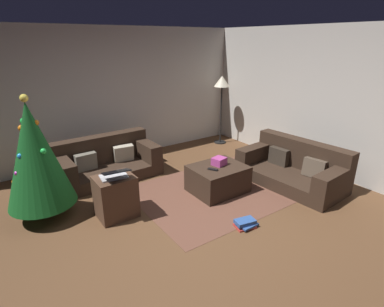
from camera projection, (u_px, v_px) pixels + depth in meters
The scene contains 14 objects.
ground_plane at pixel (192, 229), 4.02m from camera, with size 6.40×6.40×0.00m, color brown.
rear_partition at pixel (101, 96), 5.98m from camera, with size 6.40×0.12×2.60m, color beige.
corner_partition at pixel (341, 104), 5.25m from camera, with size 0.12×6.40×2.60m, color beige.
couch_left at pixel (106, 162), 5.48m from camera, with size 1.78×0.91×0.72m.
couch_right at pixel (294, 168), 5.25m from camera, with size 1.04×1.80×0.72m.
ottoman at pixel (218, 179), 4.97m from camera, with size 0.86×0.70×0.44m, color #332319.
gift_box at pixel (219, 161), 4.93m from camera, with size 0.20×0.18×0.12m, color #B23F8C.
tv_remote at pixel (213, 169), 4.75m from camera, with size 0.05×0.16×0.02m, color black.
christmas_tree at pixel (35, 155), 3.98m from camera, with size 0.88×0.88×1.73m.
side_table at pixel (116, 197), 4.23m from camera, with size 0.52×0.44×0.60m, color #4C3323.
laptop at pixel (115, 175), 4.06m from camera, with size 0.39×0.44×0.18m.
book_stack at pixel (246, 224), 4.06m from camera, with size 0.30×0.25×0.11m.
corner_lamp at pixel (222, 86), 6.93m from camera, with size 0.36×0.36×1.58m.
area_rug at pixel (217, 191), 5.04m from camera, with size 2.60×2.00×0.01m, color brown.
Camera 1 is at (-1.95, -2.80, 2.35)m, focal length 28.53 mm.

